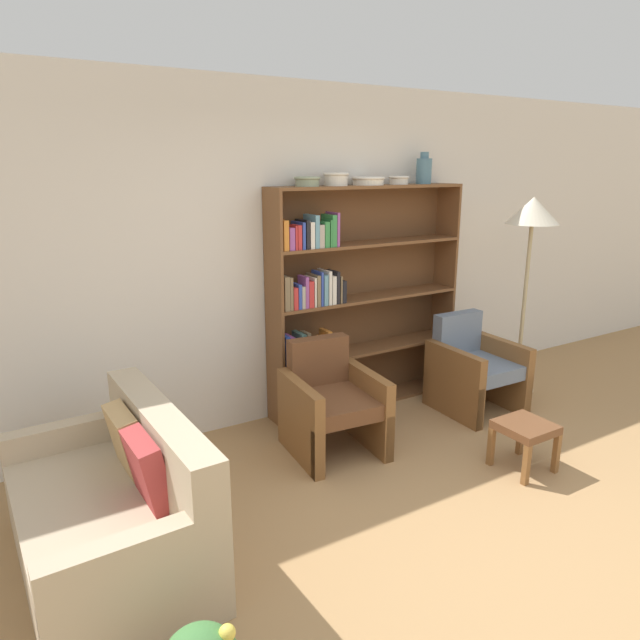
% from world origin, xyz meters
% --- Properties ---
extents(ground_plane, '(24.00, 24.00, 0.00)m').
position_xyz_m(ground_plane, '(0.00, 0.00, 0.00)').
color(ground_plane, '#A87F51').
extents(wall_back, '(12.00, 0.06, 2.75)m').
position_xyz_m(wall_back, '(0.00, 2.33, 1.38)').
color(wall_back, silver).
rests_on(wall_back, ground).
extents(bookshelf, '(1.83, 0.30, 1.94)m').
position_xyz_m(bookshelf, '(0.41, 2.16, 0.95)').
color(bookshelf, brown).
rests_on(bookshelf, ground).
extents(bowl_cream, '(0.21, 0.21, 0.08)m').
position_xyz_m(bowl_cream, '(0.00, 2.14, 1.99)').
color(bowl_cream, gray).
rests_on(bowl_cream, bookshelf).
extents(bowl_sage, '(0.21, 0.21, 0.10)m').
position_xyz_m(bowl_sage, '(0.27, 2.14, 2.00)').
color(bowl_sage, silver).
rests_on(bowl_sage, bookshelf).
extents(bowl_olive, '(0.28, 0.28, 0.07)m').
position_xyz_m(bowl_olive, '(0.58, 2.14, 1.98)').
color(bowl_olive, silver).
rests_on(bowl_olive, bookshelf).
extents(bowl_copper, '(0.18, 0.18, 0.07)m').
position_xyz_m(bowl_copper, '(0.91, 2.14, 1.99)').
color(bowl_copper, silver).
rests_on(bowl_copper, bookshelf).
extents(vase_tall, '(0.14, 0.14, 0.27)m').
position_xyz_m(vase_tall, '(1.18, 2.14, 2.06)').
color(vase_tall, slate).
rests_on(vase_tall, bookshelf).
extents(couch, '(0.88, 1.48, 0.84)m').
position_xyz_m(couch, '(-1.83, 1.05, 0.30)').
color(couch, tan).
rests_on(couch, ground).
extents(armchair_leather, '(0.70, 0.74, 0.83)m').
position_xyz_m(armchair_leather, '(-0.15, 1.55, 0.38)').
color(armchair_leather, brown).
rests_on(armchair_leather, ground).
extents(armchair_cushioned, '(0.66, 0.70, 0.83)m').
position_xyz_m(armchair_cushioned, '(1.34, 1.55, 0.38)').
color(armchair_cushioned, brown).
rests_on(armchair_cushioned, ground).
extents(floor_lamp, '(0.47, 0.47, 1.83)m').
position_xyz_m(floor_lamp, '(2.03, 1.62, 1.63)').
color(floor_lamp, tan).
rests_on(floor_lamp, ground).
extents(footstool, '(0.35, 0.35, 0.35)m').
position_xyz_m(footstool, '(0.87, 0.58, 0.29)').
color(footstool, brown).
rests_on(footstool, ground).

